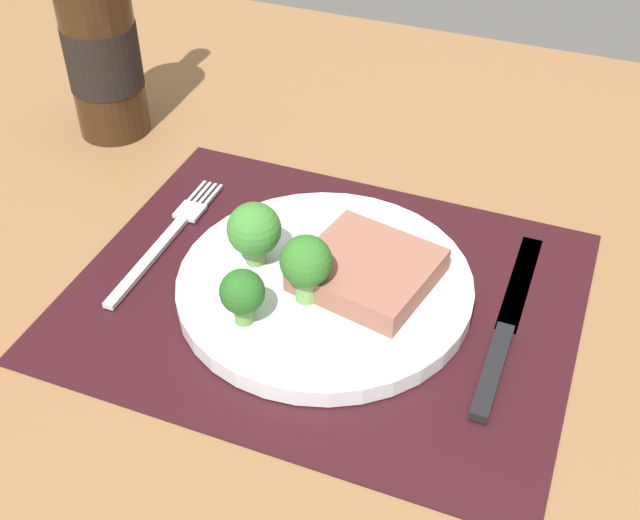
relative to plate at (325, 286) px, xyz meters
The scene contains 10 objects.
ground_plane 2.60cm from the plate, ahead, with size 140.00×110.00×3.00cm, color brown.
placemat 0.95cm from the plate, ahead, with size 42.11×33.67×0.30cm, color black.
plate is the anchor object (origin of this frame).
steak 4.04cm from the plate, 19.25° to the left, with size 10.27×9.87×2.19cm, color #8C5647.
broccoli_near_fork 8.90cm from the plate, 120.75° to the right, with size 3.59×3.59×4.86cm.
broccoli_back_left 7.58cm from the plate, behind, with size 4.62×4.62×5.78cm.
broccoli_near_steak 5.33cm from the plate, 100.91° to the right, with size 4.22×4.22×6.09cm.
fork 16.16cm from the plate, behind, with size 2.40×19.20×0.50cm.
knife 15.26cm from the plate, ahead, with size 1.80×23.00×0.80cm.
wine_bottle 36.88cm from the plate, 151.60° to the left, with size 7.78×7.78×29.82cm.
Camera 1 is at (18.19, -47.57, 46.94)cm, focal length 45.49 mm.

